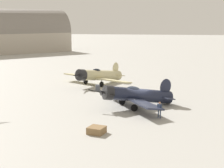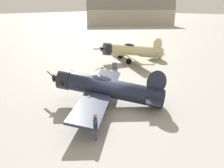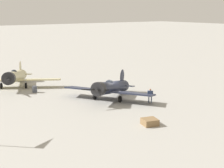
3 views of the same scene
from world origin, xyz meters
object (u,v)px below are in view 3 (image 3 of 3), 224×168
object	(u,v)px
airplane_foreground	(110,88)
airplane_mid_apron	(15,77)
fuel_drum	(35,89)
equipment_crate	(150,122)
ground_crew_mechanic	(150,94)

from	to	relation	value
airplane_foreground	airplane_mid_apron	size ratio (longest dim) A/B	0.90
airplane_foreground	fuel_drum	bearing A→B (deg)	-85.81
equipment_crate	fuel_drum	bearing A→B (deg)	-169.10
airplane_foreground	airplane_mid_apron	xyz separation A→B (m)	(-13.56, -7.08, 0.02)
equipment_crate	fuel_drum	xyz separation A→B (m)	(-18.81, -3.62, 0.13)
airplane_foreground	fuel_drum	size ratio (longest dim) A/B	12.16
airplane_mid_apron	fuel_drum	bearing A→B (deg)	42.22
airplane_foreground	ground_crew_mechanic	distance (m)	5.03
ground_crew_mechanic	equipment_crate	xyz separation A→B (m)	(5.99, -5.41, -0.72)
fuel_drum	airplane_mid_apron	bearing A→B (deg)	-169.87
airplane_mid_apron	ground_crew_mechanic	distance (m)	20.29
equipment_crate	fuel_drum	world-z (taller)	fuel_drum
equipment_crate	fuel_drum	size ratio (longest dim) A/B	1.95
fuel_drum	ground_crew_mechanic	bearing A→B (deg)	35.16
fuel_drum	equipment_crate	bearing A→B (deg)	10.90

